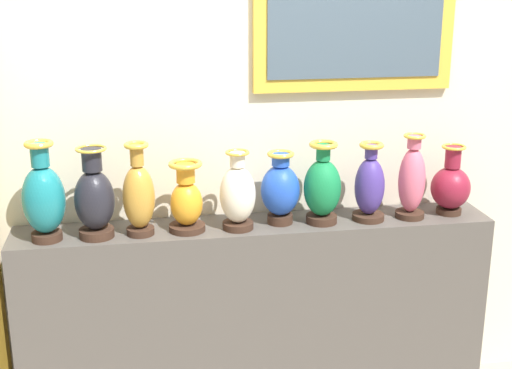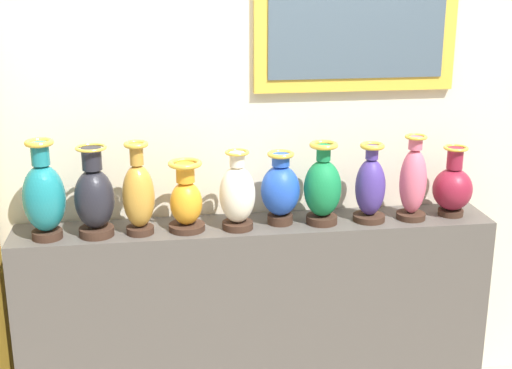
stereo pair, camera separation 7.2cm
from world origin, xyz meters
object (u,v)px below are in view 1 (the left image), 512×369
Objects in this scene: vase_rose at (412,181)px; vase_amber at (186,200)px; vase_teal at (44,198)px; vase_sapphire at (280,190)px; vase_onyx at (94,199)px; vase_indigo at (370,186)px; vase_ochre at (139,196)px; vase_burgundy at (451,186)px; vase_ivory at (238,195)px; vase_emerald at (322,187)px.

vase_amber is at bearing -179.94° from vase_rose.
vase_teal is 1.01m from vase_sapphire.
vase_onyx is 1.21m from vase_indigo.
vase_indigo is 0.20m from vase_rose.
vase_indigo is (1.03, 0.02, -0.02)m from vase_ochre.
vase_sapphire is at bearing 3.53° from vase_ochre.
vase_indigo is at bearing -177.27° from vase_burgundy.
vase_onyx is at bearing -179.24° from vase_indigo.
vase_onyx reaches higher than vase_amber.
vase_ivory is (0.81, 0.00, -0.03)m from vase_teal.
vase_teal is at bearing -179.12° from vase_emerald.
vase_rose reaches higher than vase_emerald.
vase_ochre is at bearing 0.19° from vase_onyx.
vase_ochre reaches higher than vase_rose.
vase_teal reaches higher than vase_indigo.
vase_ochre is at bearing 179.93° from vase_ivory.
vase_ochre is 1.13× the size of vase_indigo.
vase_ivory is at bearing 0.01° from vase_onyx.
vase_emerald reaches higher than vase_burgundy.
vase_emerald reaches higher than vase_amber.
vase_sapphire is at bearing 2.76° from vase_onyx.
vase_ivory is 0.38m from vase_emerald.
vase_onyx is 1.12× the size of vase_ivory.
vase_teal is at bearing -179.47° from vase_ochre.
vase_sapphire is at bearing 177.59° from vase_rose.
vase_rose is at bearing 0.06° from vase_amber.
vase_onyx is at bearing -179.81° from vase_ochre.
vase_teal is at bearing -179.41° from vase_rose.
vase_teal is 0.59m from vase_amber.
vase_ivory is at bearing -178.48° from vase_indigo.
vase_ochre reaches higher than vase_indigo.
vase_sapphire is (1.01, 0.04, -0.03)m from vase_teal.
vase_sapphire is (0.20, 0.04, 0.00)m from vase_ivory.
vase_burgundy reaches higher than vase_amber.
vase_ochre reaches higher than vase_amber.
vase_ochre is 1.22m from vase_rose.
vase_onyx is 0.97× the size of vase_ochre.
vase_ivory reaches higher than vase_sapphire.
vase_teal reaches higher than vase_onyx.
vase_emerald is 1.14× the size of vase_burgundy.
vase_teal reaches higher than vase_sapphire.
vase_onyx is 1.09× the size of vase_indigo.
vase_ivory is at bearing 0.22° from vase_teal.
vase_emerald is at bearing -7.18° from vase_sapphire.
vase_emerald is 0.22m from vase_indigo.
vase_teal is 1.19m from vase_emerald.
vase_indigo is at bearing 0.77° from vase_teal.
vase_teal reaches higher than vase_amber.
vase_sapphire is 0.84× the size of vase_rose.
vase_sapphire is at bearing 172.82° from vase_emerald.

